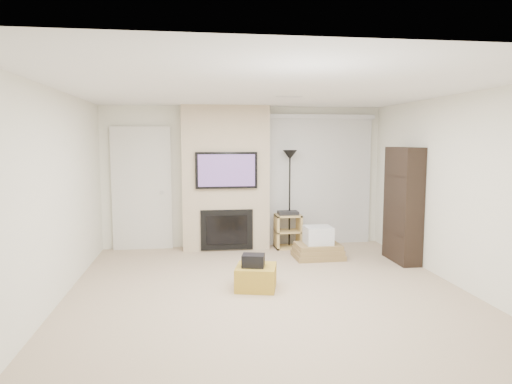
{
  "coord_description": "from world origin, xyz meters",
  "views": [
    {
      "loc": [
        -0.91,
        -5.39,
        1.9
      ],
      "look_at": [
        0.0,
        1.2,
        1.15
      ],
      "focal_mm": 32.0,
      "sensor_mm": 36.0,
      "label": 1
    }
  ],
  "objects": [
    {
      "name": "entry_door",
      "position": [
        -1.8,
        2.71,
        1.05
      ],
      "size": [
        1.02,
        0.11,
        2.14
      ],
      "color": "silver",
      "rests_on": "floor"
    },
    {
      "name": "av_stand",
      "position": [
        0.74,
        2.42,
        0.35
      ],
      "size": [
        0.45,
        0.38,
        0.66
      ],
      "color": "#D8B468",
      "rests_on": "floor"
    },
    {
      "name": "floor_lamp",
      "position": [
        0.78,
        2.49,
        1.37
      ],
      "size": [
        0.26,
        0.26,
        1.74
      ],
      "color": "black",
      "rests_on": "floor"
    },
    {
      "name": "wall_back",
      "position": [
        0.0,
        2.75,
        1.25
      ],
      "size": [
        5.0,
        0.0,
        2.5
      ],
      "primitive_type": "cube",
      "rotation": [
        1.57,
        0.0,
        0.0
      ],
      "color": "white",
      "rests_on": "ground"
    },
    {
      "name": "wall_left",
      "position": [
        -2.5,
        0.0,
        1.25
      ],
      "size": [
        0.0,
        5.5,
        2.5
      ],
      "primitive_type": "cube",
      "rotation": [
        1.57,
        0.0,
        1.57
      ],
      "color": "white",
      "rests_on": "ground"
    },
    {
      "name": "ceiling",
      "position": [
        0.0,
        0.0,
        2.5
      ],
      "size": [
        5.0,
        5.5,
        0.0
      ],
      "primitive_type": "cube",
      "color": "white",
      "rests_on": "wall_back"
    },
    {
      "name": "hvac_vent",
      "position": [
        0.4,
        0.8,
        2.5
      ],
      "size": [
        0.35,
        0.18,
        0.01
      ],
      "primitive_type": "cube",
      "color": "silver",
      "rests_on": "ceiling"
    },
    {
      "name": "floor",
      "position": [
        0.0,
        0.0,
        0.0
      ],
      "size": [
        5.0,
        5.5,
        0.0
      ],
      "primitive_type": "cube",
      "color": "tan",
      "rests_on": "ground"
    },
    {
      "name": "wall_front",
      "position": [
        0.0,
        -2.75,
        1.25
      ],
      "size": [
        5.0,
        0.0,
        2.5
      ],
      "primitive_type": "cube",
      "rotation": [
        1.57,
        0.0,
        0.0
      ],
      "color": "white",
      "rests_on": "ground"
    },
    {
      "name": "ottoman",
      "position": [
        -0.13,
        0.27,
        0.15
      ],
      "size": [
        0.61,
        0.61,
        0.3
      ],
      "primitive_type": "cube",
      "rotation": [
        0.0,
        0.0,
        -0.24
      ],
      "color": "#B28D2B",
      "rests_on": "floor"
    },
    {
      "name": "bookshelf",
      "position": [
        2.34,
        1.29,
        0.9
      ],
      "size": [
        0.3,
        0.8,
        1.8
      ],
      "color": "black",
      "rests_on": "floor"
    },
    {
      "name": "box_stack",
      "position": [
        1.08,
        1.66,
        0.2
      ],
      "size": [
        0.79,
        0.6,
        0.52
      ],
      "color": "olive",
      "rests_on": "floor"
    },
    {
      "name": "vertical_blinds",
      "position": [
        1.4,
        2.7,
        1.27
      ],
      "size": [
        1.98,
        0.1,
        2.37
      ],
      "color": "silver",
      "rests_on": "floor"
    },
    {
      "name": "wall_right",
      "position": [
        2.5,
        0.0,
        1.25
      ],
      "size": [
        0.0,
        5.5,
        2.5
      ],
      "primitive_type": "cube",
      "rotation": [
        1.57,
        0.0,
        1.57
      ],
      "color": "white",
      "rests_on": "ground"
    },
    {
      "name": "fireplace_wall",
      "position": [
        -0.35,
        2.54,
        1.24
      ],
      "size": [
        1.5,
        0.47,
        2.5
      ],
      "color": "#C6B08F",
      "rests_on": "floor"
    },
    {
      "name": "black_bag",
      "position": [
        -0.17,
        0.24,
        0.38
      ],
      "size": [
        0.32,
        0.28,
        0.16
      ],
      "primitive_type": "cube",
      "rotation": [
        0.0,
        0.0,
        -0.24
      ],
      "color": "black",
      "rests_on": "ottoman"
    }
  ]
}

